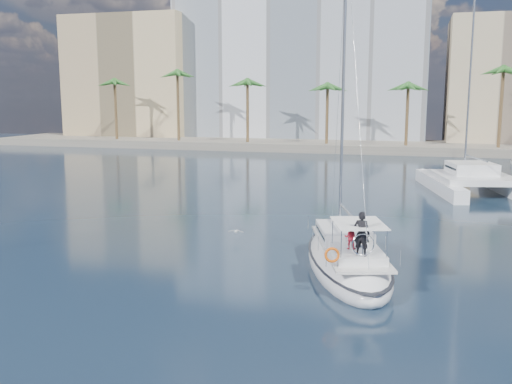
% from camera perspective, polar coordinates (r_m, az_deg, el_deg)
% --- Properties ---
extents(ground, '(160.00, 160.00, 0.00)m').
position_cam_1_polar(ground, '(28.98, 0.25, -6.68)').
color(ground, black).
rests_on(ground, ground).
extents(quay, '(120.00, 14.00, 1.20)m').
position_cam_1_polar(quay, '(88.47, 10.73, 4.52)').
color(quay, gray).
rests_on(quay, ground).
extents(building_modern, '(42.00, 16.00, 28.00)m').
position_cam_1_polar(building_modern, '(101.87, 4.65, 12.84)').
color(building_modern, silver).
rests_on(building_modern, ground).
extents(building_tan_left, '(22.00, 14.00, 22.00)m').
position_cam_1_polar(building_tan_left, '(107.83, -11.95, 10.89)').
color(building_tan_left, tan).
rests_on(building_tan_left, ground).
extents(palm_left, '(3.60, 3.60, 12.30)m').
position_cam_1_polar(palm_left, '(93.50, -10.93, 10.71)').
color(palm_left, brown).
rests_on(palm_left, ground).
extents(palm_centre, '(3.60, 3.60, 12.30)m').
position_cam_1_polar(palm_centre, '(84.20, 10.70, 10.87)').
color(palm_centre, brown).
rests_on(palm_centre, ground).
extents(main_sloop, '(6.48, 11.47, 16.23)m').
position_cam_1_polar(main_sloop, '(27.39, 9.11, -6.66)').
color(main_sloop, white).
rests_on(main_sloop, ground).
extents(catamaran, '(9.11, 14.06, 18.80)m').
position_cam_1_polar(catamaran, '(52.19, 20.75, 1.29)').
color(catamaran, white).
rests_on(catamaran, ground).
extents(seagull, '(0.93, 0.40, 0.17)m').
position_cam_1_polar(seagull, '(32.54, -2.01, -3.96)').
color(seagull, silver).
rests_on(seagull, ground).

